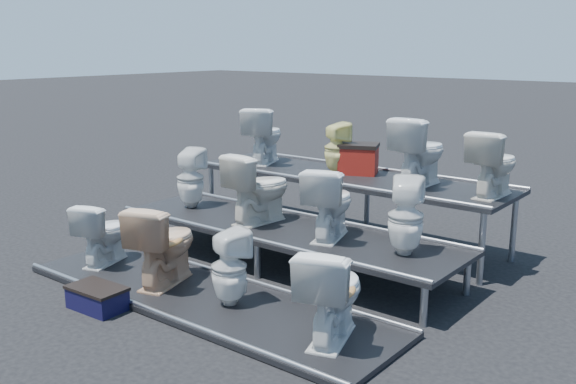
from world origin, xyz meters
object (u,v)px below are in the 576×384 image
Objects in this scene: toilet_1 at (164,244)px; toilet_8 at (264,135)px; toilet_6 at (330,202)px; step_stool at (97,299)px; toilet_0 at (103,232)px; toilet_11 at (494,163)px; toilet_5 at (259,188)px; toilet_9 at (336,148)px; toilet_10 at (419,151)px; toilet_4 at (191,178)px; toilet_2 at (229,267)px; toilet_7 at (406,216)px; toilet_3 at (331,292)px; red_crate at (358,160)px.

toilet_8 is (-0.85, 2.60, 0.76)m from toilet_1.
toilet_6 is 2.54m from step_stool.
toilet_0 is 0.98× the size of toilet_11.
toilet_9 is (0.19, 1.30, 0.32)m from toilet_5.
toilet_1 is at bearing 49.07° from toilet_11.
toilet_8 is 3.27m from toilet_11.
toilet_0 is at bearing 53.28° from toilet_5.
toilet_0 is 3.74m from toilet_10.
toilet_11 reaches higher than toilet_1.
toilet_6 is 1.07× the size of toilet_11.
toilet_4 reaches higher than toilet_0.
toilet_7 is at bearing -113.09° from toilet_2.
toilet_3 is 1.02× the size of toilet_10.
toilet_3 is 1.76× the size of red_crate.
toilet_1 is 1.55× the size of step_stool.
toilet_6 is 1.42× the size of step_stool.
toilet_4 is at bearing -16.27° from toilet_2.
toilet_1 is 1.81× the size of red_crate.
toilet_7 is at bearing 114.03° from toilet_10.
toilet_0 is 0.83× the size of toilet_1.
toilet_8 is 0.96× the size of toilet_10.
toilet_10 is at bearing -89.23° from toilet_7.
toilet_0 is 0.96× the size of toilet_2.
toilet_10 is at bearing -156.94° from toilet_9.
toilet_9 is 3.57m from step_stool.
red_crate is at bearing -118.90° from toilet_1.
toilet_1 is 2.88m from red_crate.
toilet_2 is 2.80m from toilet_10.
toilet_2 is at bearing 78.45° from toilet_10.
toilet_10 is (1.17, 0.00, 0.08)m from toilet_9.
toilet_9 is at bearing -74.56° from toilet_3.
toilet_7 reaches higher than toilet_2.
toilet_4 is at bearing 67.47° from toilet_9.
toilet_10 is at bearing -123.14° from toilet_6.
toilet_11 is (0.89, 0.00, -0.04)m from toilet_10.
toilet_7 is 2.09m from red_crate.
toilet_8 is (-2.92, 1.30, 0.40)m from toilet_7.
toilet_2 is 1.32m from step_stool.
toilet_7 is (-0.02, 1.30, 0.37)m from toilet_3.
red_crate is 0.86× the size of step_stool.
toilet_8 is (0.17, 2.60, 0.83)m from toilet_0.
toilet_2 is at bearing -18.14° from toilet_3.
step_stool is at bearing 105.21° from toilet_9.
red_crate is (-1.47, 1.47, 0.18)m from toilet_7.
toilet_11 is at bearing -101.65° from toilet_2.
step_stool is (-0.10, -0.76, -0.39)m from toilet_1.
step_stool is (-0.27, -2.06, -0.77)m from toilet_5.
toilet_4 is 3.65m from toilet_11.
toilet_4 is (-3.05, 1.30, 0.36)m from toilet_3.
toilet_7 is at bearing -164.61° from toilet_1.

